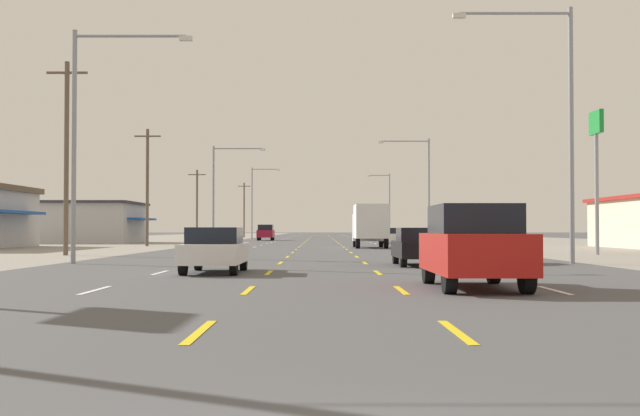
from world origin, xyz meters
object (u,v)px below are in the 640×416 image
(box_truck_inner_right_far, at_px, (369,224))
(hatchback_far_right_farther, at_px, (389,235))
(suv_far_left_farthest, at_px, (265,232))
(streetlight_right_row_2, at_px, (386,202))
(sedan_inner_right_mid, at_px, (418,246))
(streetlight_left_row_2, at_px, (253,198))
(streetlight_right_row_1, at_px, (422,182))
(suv_inner_right_nearest, at_px, (472,245))
(streetlight_left_row_1, at_px, (218,186))
(sedan_inner_left_near, at_px, (214,249))
(sedan_far_right_midfar, at_px, (484,245))
(streetlight_right_row_0, at_px, (557,114))
(streetlight_left_row_0, at_px, (86,125))
(pole_sign_right_row_1, at_px, (595,149))

(box_truck_inner_right_far, distance_m, hatchback_far_right_farther, 20.97)
(suv_far_left_farthest, distance_m, streetlight_right_row_2, 24.68)
(sedan_inner_right_mid, height_order, box_truck_inner_right_far, box_truck_inner_right_far)
(streetlight_left_row_2, bearing_deg, streetlight_right_row_1, -65.90)
(suv_inner_right_nearest, xyz_separation_m, streetlight_right_row_2, (6.30, 100.32, 4.46))
(suv_inner_right_nearest, height_order, sedan_inner_right_mid, suv_inner_right_nearest)
(streetlight_right_row_1, distance_m, streetlight_left_row_2, 47.43)
(hatchback_far_right_farther, xyz_separation_m, streetlight_left_row_1, (-16.51, -5.62, 4.71))
(hatchback_far_right_farther, height_order, suv_far_left_farthest, suv_far_left_farthest)
(sedan_inner_left_near, distance_m, streetlight_left_row_2, 93.83)
(sedan_inner_right_mid, relative_size, streetlight_right_row_2, 0.47)
(sedan_far_right_midfar, distance_m, streetlight_left_row_2, 87.45)
(suv_inner_right_nearest, relative_size, streetlight_right_row_1, 0.49)
(streetlight_left_row_1, xyz_separation_m, streetlight_right_row_1, (19.19, 0.00, 0.35))
(suv_inner_right_nearest, bearing_deg, streetlight_right_row_0, 66.02)
(streetlight_right_row_2, bearing_deg, suv_inner_right_nearest, -93.60)
(suv_inner_right_nearest, bearing_deg, sedan_inner_right_mid, 89.08)
(hatchback_far_right_farther, xyz_separation_m, streetlight_left_row_2, (-16.68, 37.68, 5.28))
(hatchback_far_right_farther, xyz_separation_m, streetlight_right_row_1, (2.68, -5.62, 5.06))
(suv_inner_right_nearest, xyz_separation_m, sedan_inner_left_near, (-7.02, 6.85, -0.27))
(sedan_inner_right_mid, height_order, sedan_far_right_midfar, same)
(sedan_inner_left_near, xyz_separation_m, streetlight_right_row_1, (13.11, 50.18, 5.09))
(streetlight_left_row_0, xyz_separation_m, streetlight_left_row_2, (-0.14, 86.60, 0.42))
(sedan_inner_left_near, xyz_separation_m, pole_sign_right_row_1, (18.63, 18.52, 5.06))
(sedan_inner_left_near, relative_size, hatchback_far_right_farther, 1.15)
(pole_sign_right_row_1, distance_m, streetlight_left_row_0, 27.34)
(streetlight_left_row_0, relative_size, streetlight_left_row_2, 0.91)
(suv_inner_right_nearest, height_order, sedan_inner_left_near, suv_inner_right_nearest)
(box_truck_inner_right_far, bearing_deg, streetlight_left_row_0, -115.18)
(sedan_inner_right_mid, bearing_deg, streetlight_right_row_2, 86.04)
(sedan_far_right_midfar, height_order, streetlight_right_row_2, streetlight_right_row_2)
(sedan_far_right_midfar, relative_size, hatchback_far_right_farther, 1.15)
(sedan_far_right_midfar, relative_size, streetlight_left_row_0, 0.47)
(sedan_inner_right_mid, xyz_separation_m, streetlight_right_row_1, (5.90, 44.96, 5.09))
(suv_inner_right_nearest, distance_m, sedan_inner_right_mid, 12.07)
(suv_inner_right_nearest, xyz_separation_m, streetlight_left_row_2, (-13.27, 100.32, 5.03))
(streetlight_left_row_1, height_order, streetlight_right_row_1, streetlight_right_row_1)
(box_truck_inner_right_far, xyz_separation_m, streetlight_left_row_0, (-13.27, -28.23, 3.80))
(suv_far_left_farthest, height_order, streetlight_left_row_1, streetlight_left_row_1)
(sedan_inner_right_mid, height_order, suv_far_left_farthest, suv_far_left_farthest)
(sedan_inner_left_near, distance_m, streetlight_right_row_1, 52.11)
(streetlight_right_row_0, relative_size, streetlight_right_row_2, 1.09)
(streetlight_left_row_1, bearing_deg, streetlight_right_row_2, 65.86)
(suv_far_left_farthest, xyz_separation_m, streetlight_right_row_1, (16.55, -25.75, 4.82))
(sedan_inner_left_near, height_order, streetlight_left_row_2, streetlight_left_row_2)
(hatchback_far_right_farther, relative_size, streetlight_left_row_0, 0.41)
(box_truck_inner_right_far, xyz_separation_m, streetlight_right_row_1, (5.95, 15.07, 4.01))
(streetlight_left_row_0, height_order, streetlight_right_row_2, streetlight_right_row_2)
(suv_inner_right_nearest, height_order, streetlight_left_row_0, streetlight_left_row_0)
(box_truck_inner_right_far, distance_m, pole_sign_right_row_1, 20.56)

